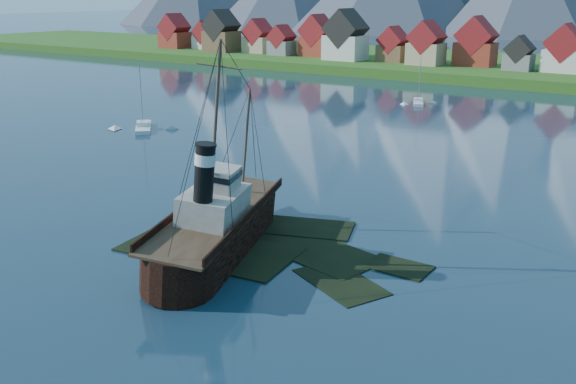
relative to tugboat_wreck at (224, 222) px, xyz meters
The scene contains 7 objects.
ground 3.58m from the tugboat_wreck, 16.45° to the left, with size 1400.00×1400.00×0.00m, color #162D3E.
shoal 5.71m from the tugboat_wreck, 35.74° to the left, with size 31.71×21.24×1.14m.
seawall 132.65m from the tugboat_wreck, 89.11° to the left, with size 600.00×2.50×2.00m, color #3F3D38.
town 156.04m from the tugboat_wreck, 101.49° to the left, with size 250.96×16.69×17.30m.
tugboat_wreck is the anchor object (origin of this frame).
sailboat_a 63.84m from the tugboat_wreck, 143.82° to the left, with size 9.56×9.63×13.26m.
sailboat_c 97.30m from the tugboat_wreck, 101.50° to the left, with size 5.61×9.07×11.50m.
Camera 1 is at (38.12, -48.03, 25.44)m, focal length 40.00 mm.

